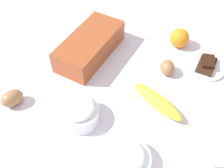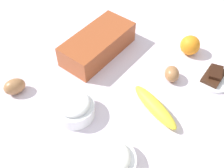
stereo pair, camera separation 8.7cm
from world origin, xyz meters
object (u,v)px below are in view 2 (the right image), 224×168
egg_near_butter (172,74)px  banana (155,107)px  flour_bowl (110,160)px  orange_fruit (190,45)px  egg_beside_bowl (15,86)px  sugar_bowl (74,107)px  chocolate_plate (213,77)px  loaf_pan (98,44)px

egg_near_butter → banana: bearing=177.3°
flour_bowl → orange_fruit: (0.52, -0.07, 0.01)m
flour_bowl → egg_near_butter: size_ratio=2.25×
flour_bowl → egg_near_butter: bearing=-8.3°
egg_beside_bowl → flour_bowl: bearing=-104.2°
sugar_bowl → chocolate_plate: sugar_bowl is taller
loaf_pan → banana: bearing=-107.2°
orange_fruit → egg_beside_bowl: orange_fruit is taller
orange_fruit → egg_near_butter: (-0.15, 0.02, -0.01)m
egg_near_butter → flour_bowl: bearing=171.7°
sugar_bowl → chocolate_plate: 0.47m
loaf_pan → banana: loaf_pan is taller
chocolate_plate → orange_fruit: bearing=49.2°
orange_fruit → loaf_pan: bearing=115.0°
sugar_bowl → egg_beside_bowl: 0.22m
orange_fruit → chocolate_plate: (-0.09, -0.11, -0.03)m
egg_beside_bowl → chocolate_plate: (0.32, -0.56, -0.01)m
flour_bowl → sugar_bowl: (0.10, 0.17, 0.01)m
flour_bowl → egg_near_butter: 0.37m
egg_near_butter → egg_beside_bowl: size_ratio=0.87×
egg_beside_bowl → chocolate_plate: egg_beside_bowl is taller
loaf_pan → banana: size_ratio=1.59×
orange_fruit → egg_beside_bowl: (-0.42, 0.45, -0.01)m
banana → egg_near_butter: size_ratio=3.15×
sugar_bowl → egg_beside_bowl: bearing=91.3°
loaf_pan → chocolate_plate: loaf_pan is taller
sugar_bowl → egg_beside_bowl: (-0.01, 0.22, -0.01)m
flour_bowl → orange_fruit: size_ratio=1.92×
banana → egg_near_butter: 0.15m
flour_bowl → banana: size_ratio=0.71×
egg_near_butter → egg_beside_bowl: egg_beside_bowl is taller
loaf_pan → sugar_bowl: bearing=-154.3°
loaf_pan → orange_fruit: loaf_pan is taller
loaf_pan → orange_fruit: 0.33m
sugar_bowl → orange_fruit: size_ratio=1.73×
egg_beside_bowl → chocolate_plate: 0.65m
banana → egg_beside_bowl: egg_beside_bowl is taller
orange_fruit → egg_beside_bowl: 0.62m
sugar_bowl → egg_near_butter: sugar_bowl is taller
banana → egg_near_butter: egg_near_butter is taller
egg_near_butter → chocolate_plate: (0.06, -0.13, -0.01)m
loaf_pan → egg_beside_bowl: (-0.28, 0.15, -0.02)m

